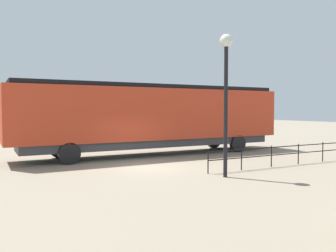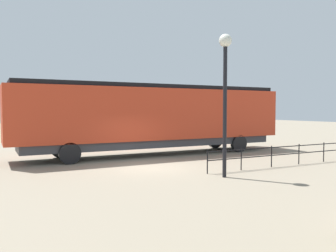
% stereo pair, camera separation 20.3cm
% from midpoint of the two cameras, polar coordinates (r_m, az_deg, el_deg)
% --- Properties ---
extents(ground_plane, '(120.00, 120.00, 0.00)m').
position_cam_midpoint_polar(ground_plane, '(16.64, -2.71, -6.78)').
color(ground_plane, gray).
extents(locomotive, '(2.94, 16.77, 4.22)m').
position_cam_midpoint_polar(locomotive, '(21.13, -0.61, 1.70)').
color(locomotive, red).
rests_on(locomotive, ground_plane).
extents(lamp_post, '(0.52, 0.52, 5.77)m').
position_cam_midpoint_polar(lamp_post, '(14.17, 9.83, 8.18)').
color(lamp_post, black).
rests_on(lamp_post, ground_plane).
extents(platform_fence, '(0.05, 9.23, 1.02)m').
position_cam_midpoint_polar(platform_fence, '(17.88, 19.17, -4.10)').
color(platform_fence, black).
rests_on(platform_fence, ground_plane).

